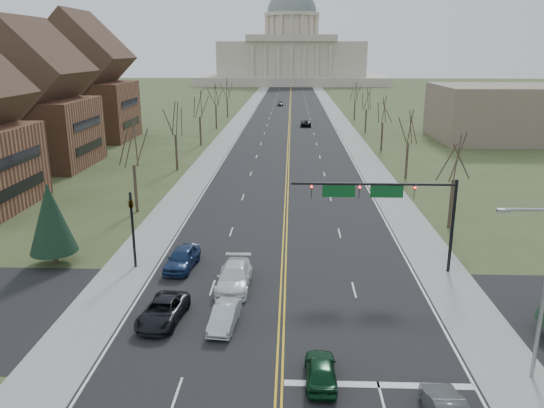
# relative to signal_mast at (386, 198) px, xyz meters

# --- Properties ---
(ground) EXTENTS (600.00, 600.00, 0.00)m
(ground) POSITION_rel_signal_mast_xyz_m (-7.45, -13.50, -5.76)
(ground) COLOR #404A25
(ground) RESTS_ON ground
(road) EXTENTS (20.00, 380.00, 0.01)m
(road) POSITION_rel_signal_mast_xyz_m (-7.45, 96.50, -5.76)
(road) COLOR black
(road) RESTS_ON ground
(cross_road) EXTENTS (120.00, 14.00, 0.01)m
(cross_road) POSITION_rel_signal_mast_xyz_m (-7.45, -7.50, -5.76)
(cross_road) COLOR black
(cross_road) RESTS_ON ground
(sidewalk_left) EXTENTS (4.00, 380.00, 0.03)m
(sidewalk_left) POSITION_rel_signal_mast_xyz_m (-19.45, 96.50, -5.75)
(sidewalk_left) COLOR gray
(sidewalk_left) RESTS_ON ground
(sidewalk_right) EXTENTS (4.00, 380.00, 0.03)m
(sidewalk_right) POSITION_rel_signal_mast_xyz_m (4.55, 96.50, -5.75)
(sidewalk_right) COLOR gray
(sidewalk_right) RESTS_ON ground
(center_line) EXTENTS (0.42, 380.00, 0.01)m
(center_line) POSITION_rel_signal_mast_xyz_m (-7.45, 96.50, -5.75)
(center_line) COLOR gold
(center_line) RESTS_ON road
(edge_line_left) EXTENTS (0.15, 380.00, 0.01)m
(edge_line_left) POSITION_rel_signal_mast_xyz_m (-17.25, 96.50, -5.75)
(edge_line_left) COLOR silver
(edge_line_left) RESTS_ON road
(edge_line_right) EXTENTS (0.15, 380.00, 0.01)m
(edge_line_right) POSITION_rel_signal_mast_xyz_m (2.35, 96.50, -5.75)
(edge_line_right) COLOR silver
(edge_line_right) RESTS_ON road
(stop_bar) EXTENTS (9.50, 0.50, 0.01)m
(stop_bar) POSITION_rel_signal_mast_xyz_m (-2.45, -14.50, -5.75)
(stop_bar) COLOR silver
(stop_bar) RESTS_ON road
(capitol) EXTENTS (90.00, 60.00, 50.00)m
(capitol) POSITION_rel_signal_mast_xyz_m (-7.45, 236.41, 8.44)
(capitol) COLOR #B1A593
(capitol) RESTS_ON ground
(signal_mast) EXTENTS (12.12, 0.44, 7.20)m
(signal_mast) POSITION_rel_signal_mast_xyz_m (0.00, 0.00, 0.00)
(signal_mast) COLOR black
(signal_mast) RESTS_ON ground
(signal_left) EXTENTS (0.32, 0.36, 6.00)m
(signal_left) POSITION_rel_signal_mast_xyz_m (-18.95, 0.00, -2.05)
(signal_left) COLOR black
(signal_left) RESTS_ON ground
(street_light) EXTENTS (2.90, 0.25, 9.07)m
(street_light) POSITION_rel_signal_mast_xyz_m (5.29, -13.50, -0.54)
(street_light) COLOR gray
(street_light) RESTS_ON ground
(tree_r_0) EXTENTS (3.74, 3.74, 8.50)m
(tree_r_0) POSITION_rel_signal_mast_xyz_m (8.05, 10.50, 0.79)
(tree_r_0) COLOR #332A1E
(tree_r_0) RESTS_ON ground
(tree_l_0) EXTENTS (3.96, 3.96, 9.00)m
(tree_l_0) POSITION_rel_signal_mast_xyz_m (-22.95, 14.50, 1.18)
(tree_l_0) COLOR #332A1E
(tree_l_0) RESTS_ON ground
(tree_r_1) EXTENTS (3.74, 3.74, 8.50)m
(tree_r_1) POSITION_rel_signal_mast_xyz_m (8.05, 30.50, 0.79)
(tree_r_1) COLOR #332A1E
(tree_r_1) RESTS_ON ground
(tree_l_1) EXTENTS (3.96, 3.96, 9.00)m
(tree_l_1) POSITION_rel_signal_mast_xyz_m (-22.95, 34.50, 1.18)
(tree_l_1) COLOR #332A1E
(tree_l_1) RESTS_ON ground
(tree_r_2) EXTENTS (3.74, 3.74, 8.50)m
(tree_r_2) POSITION_rel_signal_mast_xyz_m (8.05, 50.50, 0.79)
(tree_r_2) COLOR #332A1E
(tree_r_2) RESTS_ON ground
(tree_l_2) EXTENTS (3.96, 3.96, 9.00)m
(tree_l_2) POSITION_rel_signal_mast_xyz_m (-22.95, 54.50, 1.18)
(tree_l_2) COLOR #332A1E
(tree_l_2) RESTS_ON ground
(tree_r_3) EXTENTS (3.74, 3.74, 8.50)m
(tree_r_3) POSITION_rel_signal_mast_xyz_m (8.05, 70.50, 0.79)
(tree_r_3) COLOR #332A1E
(tree_r_3) RESTS_ON ground
(tree_l_3) EXTENTS (3.96, 3.96, 9.00)m
(tree_l_3) POSITION_rel_signal_mast_xyz_m (-22.95, 74.50, 1.18)
(tree_l_3) COLOR #332A1E
(tree_l_3) RESTS_ON ground
(tree_r_4) EXTENTS (3.74, 3.74, 8.50)m
(tree_r_4) POSITION_rel_signal_mast_xyz_m (8.05, 90.50, 0.79)
(tree_r_4) COLOR #332A1E
(tree_r_4) RESTS_ON ground
(tree_l_4) EXTENTS (3.96, 3.96, 9.00)m
(tree_l_4) POSITION_rel_signal_mast_xyz_m (-22.95, 94.50, 1.18)
(tree_l_4) COLOR #332A1E
(tree_l_4) RESTS_ON ground
(conifer_l) EXTENTS (3.64, 3.64, 6.50)m
(conifer_l) POSITION_rel_signal_mast_xyz_m (-25.45, 0.50, -2.02)
(conifer_l) COLOR #332A1E
(conifer_l) RESTS_ON ground
(bldg_left_mid) EXTENTS (15.10, 14.28, 20.75)m
(bldg_left_mid) POSITION_rel_signal_mast_xyz_m (-43.44, 36.50, 2.78)
(bldg_left_mid) COLOR brown
(bldg_left_mid) RESTS_ON ground
(bldg_left_far) EXTENTS (17.10, 14.28, 23.25)m
(bldg_left_far) POSITION_rel_signal_mast_xyz_m (-45.44, 60.50, 3.78)
(bldg_left_far) COLOR brown
(bldg_left_far) RESTS_ON ground
(bldg_right_mass) EXTENTS (25.00, 20.00, 10.00)m
(bldg_right_mass) POSITION_rel_signal_mast_xyz_m (32.55, 62.50, -0.76)
(bldg_right_mass) COLOR #756653
(bldg_right_mass) RESTS_ON ground
(car_nb_inner_lead) EXTENTS (1.60, 3.94, 1.34)m
(car_nb_inner_lead) POSITION_rel_signal_mast_xyz_m (-5.35, -14.34, -5.08)
(car_nb_inner_lead) COLOR #0B331A
(car_nb_inner_lead) RESTS_ON road
(car_sb_inner_lead) EXTENTS (1.78, 4.14, 1.33)m
(car_sb_inner_lead) POSITION_rel_signal_mast_xyz_m (-10.89, -8.91, -5.09)
(car_sb_inner_lead) COLOR #B4B8BD
(car_sb_inner_lead) RESTS_ON road
(car_sb_outer_lead) EXTENTS (2.83, 5.17, 1.37)m
(car_sb_outer_lead) POSITION_rel_signal_mast_xyz_m (-14.80, -8.42, -5.06)
(car_sb_outer_lead) COLOR black
(car_sb_outer_lead) RESTS_ON road
(car_sb_inner_second) EXTENTS (2.35, 5.60, 1.61)m
(car_sb_inner_second) POSITION_rel_signal_mast_xyz_m (-10.89, -3.41, -4.94)
(car_sb_inner_second) COLOR white
(car_sb_inner_second) RESTS_ON road
(car_sb_outer_second) EXTENTS (2.45, 4.99, 1.64)m
(car_sb_outer_second) POSITION_rel_signal_mast_xyz_m (-15.26, -0.09, -4.93)
(car_sb_outer_second) COLOR navy
(car_sb_outer_second) RESTS_ON road
(car_far_nb) EXTENTS (2.44, 5.01, 1.37)m
(car_far_nb) POSITION_rel_signal_mast_xyz_m (-3.80, 79.45, -5.06)
(car_far_nb) COLOR black
(car_far_nb) RESTS_ON road
(car_far_sb) EXTENTS (1.74, 4.09, 1.38)m
(car_far_sb) POSITION_rel_signal_mast_xyz_m (-10.43, 123.90, -5.06)
(car_far_sb) COLOR #4E5256
(car_far_sb) RESTS_ON road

